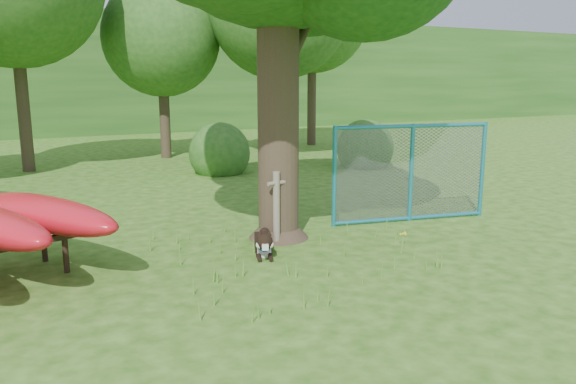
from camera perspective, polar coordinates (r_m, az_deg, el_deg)
name	(u,v)px	position (r m, az deg, el deg)	size (l,w,h in m)	color
ground	(315,278)	(8.01, 2.74, -8.69)	(80.00, 80.00, 0.00)	#285511
wooden_post	(276,206)	(9.39, -1.18, -1.46)	(0.34, 0.13, 1.25)	#716555
husky_dog	(264,244)	(8.98, -2.47, -5.28)	(0.60, 1.03, 0.49)	black
fence_section	(411,173)	(11.15, 12.40, 1.90)	(3.21, 0.75, 3.18)	teal
wildflower_clump	(403,235)	(9.56, 11.64, -4.30)	(0.11, 0.11, 0.25)	#5A922F
bg_tree_c	(161,38)	(20.24, -12.75, 15.03)	(4.00, 4.00, 6.12)	#34271C
bg_tree_d	(279,7)	(19.72, -0.87, 18.26)	(4.80, 4.80, 7.50)	#34271C
bg_tree_e	(312,16)	(23.77, 2.49, 17.44)	(4.60, 4.60, 7.55)	#34271C
shrub_right	(365,167)	(17.99, 7.78, 2.55)	(1.80, 1.80, 1.80)	#27571C
shrub_mid	(220,173)	(16.77, -6.91, 1.93)	(1.80, 1.80, 1.80)	#27571C
wooded_hillside	(65,74)	(34.69, -21.70, 11.09)	(80.00, 12.00, 6.00)	#27571C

